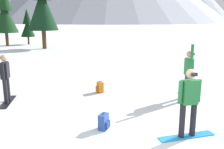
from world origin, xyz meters
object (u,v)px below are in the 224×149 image
object	(u,v)px
backpack_orange	(100,87)
pine_tree_short	(5,12)
snowboarder_foreground	(189,102)
backpack_blue	(104,122)
pine_tree_tall	(27,25)
snowboarder_midground	(188,73)
snowboarder_background	(5,77)
pine_tree_twin	(42,2)

from	to	relation	value
backpack_orange	pine_tree_short	distance (m)	20.90
snowboarder_foreground	backpack_blue	size ratio (longest dim) A/B	3.80
backpack_blue	pine_tree_short	xyz separation A→B (m)	(-3.71, 23.53, 3.39)
pine_tree_tall	snowboarder_midground	bearing A→B (deg)	-77.12
backpack_blue	pine_tree_short	bearing A→B (deg)	98.96
snowboarder_background	pine_tree_twin	world-z (taller)	pine_tree_twin
backpack_orange	pine_tree_short	xyz separation A→B (m)	(-4.60, 20.10, 3.39)
backpack_orange	snowboarder_background	bearing A→B (deg)	-178.36
snowboarder_foreground	backpack_blue	bearing A→B (deg)	148.98
backpack_blue	pine_tree_twin	bearing A→B (deg)	90.17
snowboarder_foreground	snowboarder_background	distance (m)	6.37
snowboarder_background	pine_tree_tall	xyz separation A→B (m)	(1.17, 21.35, 1.29)
snowboarder_foreground	snowboarder_background	bearing A→B (deg)	135.48
snowboarder_background	pine_tree_tall	world-z (taller)	pine_tree_tall
snowboarder_midground	snowboarder_background	world-z (taller)	snowboarder_midground
snowboarder_midground	pine_tree_short	size ratio (longest dim) A/B	0.32
snowboarder_foreground	pine_tree_twin	world-z (taller)	pine_tree_twin
snowboarder_midground	snowboarder_background	size ratio (longest dim) A/B	1.20
snowboarder_midground	pine_tree_twin	distance (m)	18.96
snowboarder_foreground	pine_tree_short	distance (m)	25.44
snowboarder_background	snowboarder_foreground	bearing A→B (deg)	-44.52
snowboarder_foreground	snowboarder_background	size ratio (longest dim) A/B	1.02
snowboarder_background	pine_tree_tall	size ratio (longest dim) A/B	0.43
backpack_blue	pine_tree_tall	size ratio (longest dim) A/B	0.12
backpack_blue	pine_tree_twin	distance (m)	20.24
snowboarder_background	pine_tree_twin	size ratio (longest dim) A/B	0.21
pine_tree_short	pine_tree_tall	bearing A→B (deg)	27.24
snowboarder_background	backpack_blue	xyz separation A→B (m)	(2.65, -3.33, -0.72)
pine_tree_short	snowboarder_background	bearing A→B (deg)	-87.00
pine_tree_short	pine_tree_twin	size ratio (longest dim) A/B	0.80
snowboarder_background	pine_tree_twin	bearing A→B (deg)	81.04
snowboarder_midground	backpack_blue	size ratio (longest dim) A/B	4.45
snowboarder_foreground	backpack_orange	size ratio (longest dim) A/B	3.80
snowboarder_foreground	snowboarder_background	world-z (taller)	snowboarder_foreground
backpack_orange	backpack_blue	size ratio (longest dim) A/B	1.00
backpack_orange	pine_tree_tall	bearing A→B (deg)	96.38
backpack_blue	pine_tree_tall	distance (m)	24.81
pine_tree_tall	pine_tree_short	bearing A→B (deg)	-152.76
pine_tree_short	snowboarder_foreground	bearing A→B (deg)	-77.21
backpack_orange	pine_tree_twin	distance (m)	16.93
snowboarder_foreground	backpack_blue	xyz separation A→B (m)	(-1.89, 1.14, -0.74)
backpack_blue	pine_tree_tall	bearing A→B (deg)	93.43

